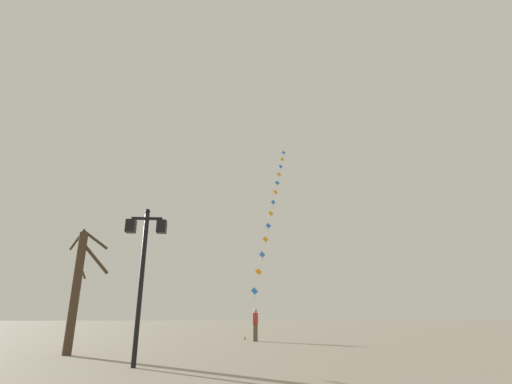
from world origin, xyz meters
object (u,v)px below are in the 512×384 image
Objects in this scene: kite_train at (272,208)px; kite_flyer at (256,324)px; twin_lantern_lamp_post at (144,253)px; bare_tree at (77,287)px.

kite_flyer is (-2.22, -10.51, -9.68)m from kite_train.
kite_flyer is (4.10, 10.51, -2.24)m from twin_lantern_lamp_post.
twin_lantern_lamp_post is 4.82m from bare_tree.
bare_tree is at bearing -118.50° from kite_train.
kite_flyer is at bearing 43.74° from bare_tree.
bare_tree reaches higher than kite_flyer.
kite_train is 4.31× the size of bare_tree.
bare_tree is (-3.16, 3.57, -0.74)m from twin_lantern_lamp_post.
twin_lantern_lamp_post is at bearing 170.87° from kite_flyer.
bare_tree is (-7.26, -6.94, 1.50)m from kite_flyer.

